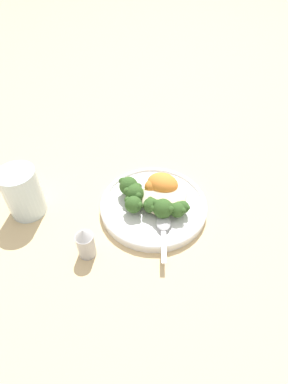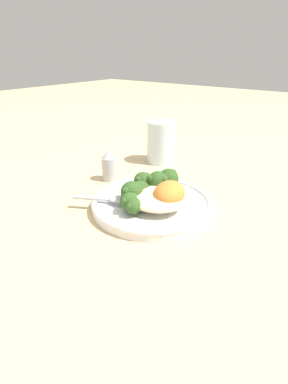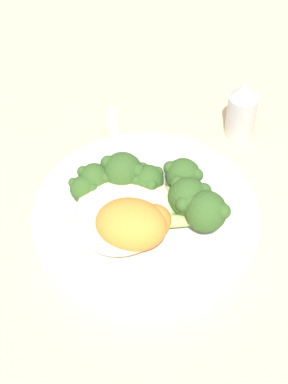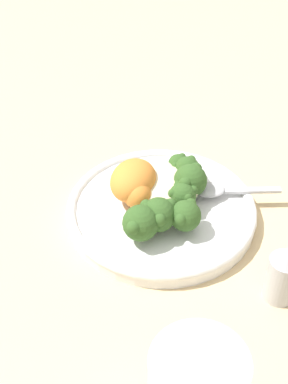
{
  "view_description": "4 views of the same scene",
  "coord_description": "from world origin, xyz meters",
  "views": [
    {
      "loc": [
        0.41,
        0.2,
        0.51
      ],
      "look_at": [
        0.03,
        -0.02,
        0.06
      ],
      "focal_mm": 28.0,
      "sensor_mm": 36.0,
      "label": 1
    },
    {
      "loc": [
        -0.29,
        0.42,
        0.29
      ],
      "look_at": [
        0.03,
        0.01,
        0.04
      ],
      "focal_mm": 28.0,
      "sensor_mm": 36.0,
      "label": 2
    },
    {
      "loc": [
        -0.37,
        -0.15,
        0.53
      ],
      "look_at": [
        0.01,
        0.0,
        0.05
      ],
      "focal_mm": 60.0,
      "sensor_mm": 36.0,
      "label": 3
    },
    {
      "loc": [
        0.22,
        -0.45,
        0.46
      ],
      "look_at": [
        0.0,
        -0.01,
        0.05
      ],
      "focal_mm": 50.0,
      "sensor_mm": 36.0,
      "label": 4
    }
  ],
  "objects": [
    {
      "name": "broccoli_stalk_2",
      "position": [
        0.05,
        -0.02,
        0.04
      ],
      "size": [
        0.12,
        0.07,
        0.04
      ],
      "rotation": [
        0.0,
        0.0,
        -0.45
      ],
      "color": "#9EBC66",
      "rests_on": "plate"
    },
    {
      "name": "broccoli_stalk_5",
      "position": [
        0.02,
        0.04,
        0.04
      ],
      "size": [
        0.07,
        0.1,
        0.03
      ],
      "rotation": [
        0.0,
        0.0,
        1.01
      ],
      "color": "#9EBC66",
      "rests_on": "plate"
    },
    {
      "name": "broccoli_stalk_0",
      "position": [
        0.02,
        -0.06,
        0.04
      ],
      "size": [
        0.06,
        0.1,
        0.04
      ],
      "rotation": [
        0.0,
        0.0,
        -1.18
      ],
      "color": "#9EBC66",
      "rests_on": "plate"
    },
    {
      "name": "spoon",
      "position": [
        0.07,
        0.05,
        0.03
      ],
      "size": [
        0.11,
        0.07,
        0.01
      ],
      "rotation": [
        0.0,
        0.0,
        0.5
      ],
      "color": "#B7B7BC",
      "rests_on": "plate"
    },
    {
      "name": "salt_shaker",
      "position": [
        0.18,
        -0.05,
        0.04
      ],
      "size": [
        0.03,
        0.03,
        0.07
      ],
      "color": "#B2B2B7",
      "rests_on": "ground_plane"
    },
    {
      "name": "plate",
      "position": [
        0.02,
        -0.0,
        0.01
      ],
      "size": [
        0.24,
        0.24,
        0.02
      ],
      "color": "white",
      "rests_on": "ground_plane"
    },
    {
      "name": "ground_plane",
      "position": [
        0.0,
        0.0,
        0.0
      ],
      "size": [
        4.0,
        4.0,
        0.0
      ],
      "primitive_type": "plane",
      "color": "#D6B784"
    },
    {
      "name": "broccoli_stalk_4",
      "position": [
        0.04,
        0.03,
        0.04
      ],
      "size": [
        0.08,
        0.06,
        0.04
      ],
      "rotation": [
        0.0,
        0.0,
        0.51
      ],
      "color": "#9EBC66",
      "rests_on": "plate"
    },
    {
      "name": "broccoli_stalk_1",
      "position": [
        0.03,
        -0.03,
        0.04
      ],
      "size": [
        0.08,
        0.09,
        0.04
      ],
      "rotation": [
        0.0,
        0.0,
        -0.86
      ],
      "color": "#9EBC66",
      "rests_on": "plate"
    },
    {
      "name": "broccoli_stalk_6",
      "position": [
        0.01,
        0.05,
        0.03
      ],
      "size": [
        0.04,
        0.09,
        0.03
      ],
      "rotation": [
        0.0,
        0.0,
        1.27
      ],
      "color": "#9EBC66",
      "rests_on": "plate"
    },
    {
      "name": "broccoli_stalk_3",
      "position": [
        0.03,
        0.01,
        0.04
      ],
      "size": [
        0.09,
        0.03,
        0.03
      ],
      "rotation": [
        0.0,
        0.0,
        -0.0
      ],
      "color": "#9EBC66",
      "rests_on": "plate"
    },
    {
      "name": "sweet_potato_chunk_1",
      "position": [
        -0.02,
        -0.0,
        0.04
      ],
      "size": [
        0.07,
        0.08,
        0.05
      ],
      "primitive_type": "ellipsoid",
      "rotation": [
        0.0,
        0.0,
        1.73
      ],
      "color": "orange",
      "rests_on": "plate"
    },
    {
      "name": "quinoa_mound",
      "position": [
        -0.0,
        0.02,
        0.03
      ],
      "size": [
        0.11,
        0.1,
        0.02
      ],
      "primitive_type": "ellipsoid",
      "color": "beige",
      "rests_on": "plate"
    },
    {
      "name": "sweet_potato_chunk_0",
      "position": [
        -0.01,
        -0.01,
        0.04
      ],
      "size": [
        0.06,
        0.06,
        0.04
      ],
      "primitive_type": "ellipsoid",
      "rotation": [
        0.0,
        0.0,
        5.59
      ],
      "color": "orange",
      "rests_on": "plate"
    }
  ]
}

